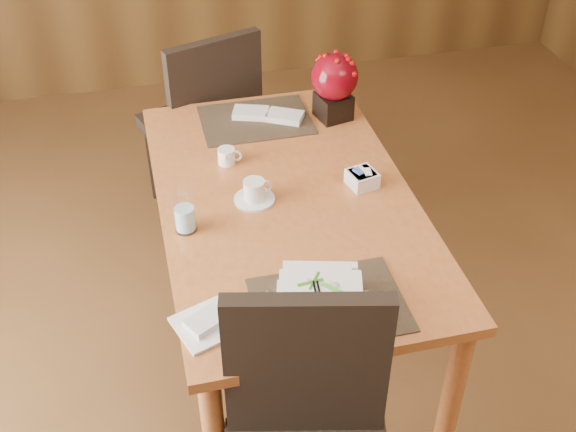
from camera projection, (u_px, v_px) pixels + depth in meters
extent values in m
cube|color=#B66632|center=(286.00, 202.00, 2.59)|extent=(0.90, 1.50, 0.04)
cylinder|color=#B66632|center=(168.00, 191.00, 3.27)|extent=(0.07, 0.07, 0.71)
cylinder|color=#B66632|center=(451.00, 400.00, 2.36)|extent=(0.07, 0.07, 0.71)
cylinder|color=#B66632|center=(333.00, 168.00, 3.42)|extent=(0.07, 0.07, 0.71)
cube|color=black|center=(329.00, 305.00, 2.15)|extent=(0.45, 0.33, 0.01)
cube|color=black|center=(256.00, 120.00, 2.99)|extent=(0.45, 0.33, 0.01)
cube|color=white|center=(320.00, 314.00, 2.12)|extent=(0.32, 0.32, 0.01)
cube|color=white|center=(320.00, 302.00, 2.09)|extent=(0.23, 0.23, 0.09)
cylinder|color=tan|center=(320.00, 301.00, 2.09)|extent=(0.17, 0.17, 0.07)
cylinder|color=white|center=(254.00, 199.00, 2.56)|extent=(0.15, 0.15, 0.01)
cylinder|color=white|center=(254.00, 190.00, 2.53)|extent=(0.09, 0.09, 0.07)
cylinder|color=black|center=(254.00, 182.00, 2.51)|extent=(0.07, 0.07, 0.01)
cylinder|color=white|center=(184.00, 210.00, 2.38)|extent=(0.08, 0.08, 0.17)
cube|color=white|center=(362.00, 179.00, 2.62)|extent=(0.12, 0.12, 0.06)
cube|color=black|center=(333.00, 106.00, 2.98)|extent=(0.15, 0.15, 0.11)
sphere|color=maroon|center=(335.00, 77.00, 2.90)|extent=(0.19, 0.19, 0.19)
cube|color=white|center=(206.00, 325.00, 2.08)|extent=(0.21, 0.21, 0.01)
cube|color=black|center=(307.00, 366.00, 1.96)|extent=(0.45, 0.15, 0.51)
cube|color=black|center=(199.00, 128.00, 3.49)|extent=(0.59, 0.59, 0.06)
cube|color=black|center=(216.00, 94.00, 3.17)|extent=(0.44, 0.19, 0.51)
cylinder|color=black|center=(218.00, 141.00, 3.85)|extent=(0.04, 0.04, 0.44)
cylinder|color=black|center=(255.00, 177.00, 3.60)|extent=(0.04, 0.04, 0.44)
cylinder|color=black|center=(152.00, 163.00, 3.69)|extent=(0.04, 0.04, 0.44)
cylinder|color=black|center=(185.00, 201.00, 3.44)|extent=(0.04, 0.04, 0.44)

